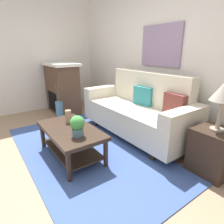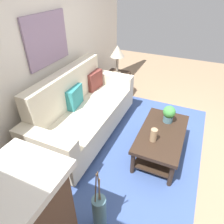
% 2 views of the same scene
% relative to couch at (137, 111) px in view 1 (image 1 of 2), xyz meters
% --- Properties ---
extents(ground_plane, '(9.02, 9.02, 0.00)m').
position_rel_couch_xyz_m(ground_plane, '(0.01, -1.54, -0.43)').
color(ground_plane, '#9E7F60').
extents(wall_back, '(5.02, 0.10, 2.70)m').
position_rel_couch_xyz_m(wall_back, '(0.01, 0.54, 0.92)').
color(wall_back, silver).
rests_on(wall_back, ground_plane).
extents(wall_left, '(0.10, 5.02, 2.70)m').
position_rel_couch_xyz_m(wall_left, '(-2.55, -1.02, 0.92)').
color(wall_left, silver).
rests_on(wall_left, ground_plane).
extents(area_rug, '(3.00, 1.64, 0.01)m').
position_rel_couch_xyz_m(area_rug, '(0.01, -1.04, -0.42)').
color(area_rug, '#3D5693').
rests_on(area_rug, ground_plane).
extents(couch, '(2.10, 0.84, 1.08)m').
position_rel_couch_xyz_m(couch, '(0.00, 0.00, 0.00)').
color(couch, beige).
rests_on(couch, ground_plane).
extents(throw_pillow_teal, '(0.37, 0.17, 0.32)m').
position_rel_couch_xyz_m(throw_pillow_teal, '(0.00, 0.13, 0.25)').
color(throw_pillow_teal, teal).
rests_on(throw_pillow_teal, couch).
extents(throw_pillow_maroon, '(0.37, 0.16, 0.32)m').
position_rel_couch_xyz_m(throw_pillow_maroon, '(0.65, 0.13, 0.25)').
color(throw_pillow_maroon, brown).
rests_on(throw_pillow_maroon, couch).
extents(coffee_table, '(1.10, 0.60, 0.43)m').
position_rel_couch_xyz_m(coffee_table, '(0.03, -1.26, -0.12)').
color(coffee_table, '#332319').
rests_on(coffee_table, ground_plane).
extents(tabletop_vase, '(0.09, 0.09, 0.18)m').
position_rel_couch_xyz_m(tabletop_vase, '(-0.20, -1.19, 0.09)').
color(tabletop_vase, tan).
rests_on(tabletop_vase, coffee_table).
extents(potted_plant_tabletop, '(0.18, 0.18, 0.26)m').
position_rel_couch_xyz_m(potted_plant_tabletop, '(0.30, -1.28, 0.14)').
color(potted_plant_tabletop, slate).
rests_on(potted_plant_tabletop, coffee_table).
extents(side_table, '(0.44, 0.44, 0.56)m').
position_rel_couch_xyz_m(side_table, '(1.35, -0.02, -0.15)').
color(side_table, '#332319').
rests_on(side_table, ground_plane).
extents(table_lamp, '(0.28, 0.28, 0.57)m').
position_rel_couch_xyz_m(table_lamp, '(1.35, -0.02, 0.56)').
color(table_lamp, gray).
rests_on(table_lamp, side_table).
extents(fireplace, '(1.02, 0.58, 1.16)m').
position_rel_couch_xyz_m(fireplace, '(-1.95, -0.58, 0.16)').
color(fireplace, brown).
rests_on(fireplace, ground_plane).
extents(floor_vase, '(0.14, 0.14, 0.47)m').
position_rel_couch_xyz_m(floor_vase, '(-1.27, -0.93, -0.20)').
color(floor_vase, slate).
rests_on(floor_vase, ground_plane).
extents(floor_vase_branch_a, '(0.03, 0.04, 0.36)m').
position_rel_couch_xyz_m(floor_vase_branch_a, '(-1.25, -0.93, 0.22)').
color(floor_vase_branch_a, brown).
rests_on(floor_vase_branch_a, floor_vase).
extents(floor_vase_branch_b, '(0.05, 0.02, 0.36)m').
position_rel_couch_xyz_m(floor_vase_branch_b, '(-1.28, -0.92, 0.22)').
color(floor_vase_branch_b, brown).
rests_on(floor_vase_branch_b, floor_vase).
extents(floor_vase_branch_c, '(0.04, 0.05, 0.36)m').
position_rel_couch_xyz_m(floor_vase_branch_c, '(-1.28, -0.95, 0.22)').
color(floor_vase_branch_c, brown).
rests_on(floor_vase_branch_c, floor_vase).
extents(framed_painting, '(0.83, 0.03, 0.68)m').
position_rel_couch_xyz_m(framed_painting, '(0.00, 0.47, 1.08)').
color(framed_painting, gray).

